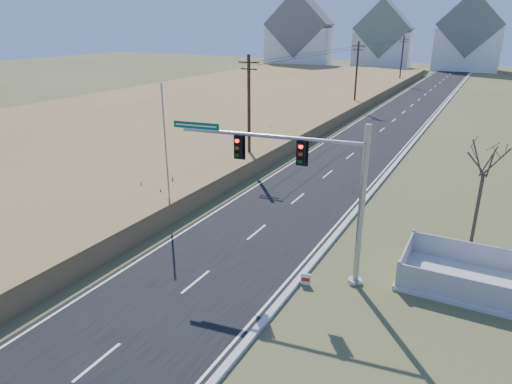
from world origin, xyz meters
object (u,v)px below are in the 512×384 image
object	(u,v)px
open_sign	(306,279)
traffic_signal_mast	(320,186)
fence_enclosure	(467,280)
bare_tree	(487,157)
flagpole	(167,167)

from	to	relation	value
open_sign	traffic_signal_mast	bearing A→B (deg)	71.19
fence_enclosure	open_sign	world-z (taller)	fence_enclosure
traffic_signal_mast	open_sign	size ratio (longest dim) A/B	16.17
bare_tree	open_sign	bearing A→B (deg)	-128.11
open_sign	flagpole	size ratio (longest dim) A/B	0.07
traffic_signal_mast	bare_tree	size ratio (longest dim) A/B	1.53
traffic_signal_mast	flagpole	world-z (taller)	flagpole
fence_enclosure	flagpole	distance (m)	17.02
flagpole	bare_tree	bearing A→B (deg)	16.16
traffic_signal_mast	flagpole	xyz separation A→B (m)	(-10.36, 2.33, -1.28)
bare_tree	flagpole	bearing A→B (deg)	-163.84
traffic_signal_mast	open_sign	world-z (taller)	traffic_signal_mast
traffic_signal_mast	flagpole	distance (m)	10.69
flagpole	bare_tree	distance (m)	17.39
traffic_signal_mast	bare_tree	xyz separation A→B (m)	(6.28, 7.15, 0.33)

